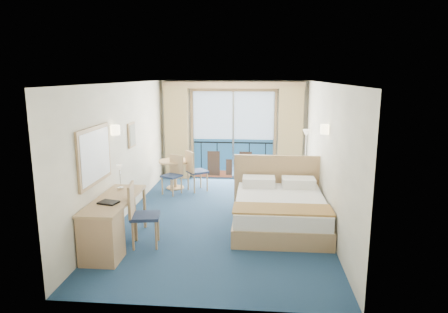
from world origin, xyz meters
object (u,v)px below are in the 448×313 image
Objects in this scene: bed at (280,209)px; round_table at (175,167)px; armchair at (299,184)px; floor_lamp at (306,144)px; nightstand at (306,193)px; table_chair_b at (174,172)px; table_chair_a at (194,169)px; desk at (104,230)px; desk_chair at (139,211)px.

bed reaches higher than round_table.
floor_lamp is (0.23, 0.91, 0.77)m from armchair.
table_chair_b is at bearing 168.98° from nightstand.
bed reaches higher than table_chair_b.
table_chair_b is (-3.22, -0.66, -0.62)m from floor_lamp.
table_chair_a is (0.53, -0.21, 0.02)m from round_table.
bed is 2.17× the size of table_chair_a.
nightstand is at bearing 92.45° from armchair.
floor_lamp is at bearing -116.37° from table_chair_a.
desk is at bearing -94.10° from round_table.
desk is (-3.47, -2.96, 0.19)m from nightstand.
table_chair_a reaches higher than armchair.
bed is 3.25m from desk.
floor_lamp reaches higher than table_chair_b.
floor_lamp is (0.10, 1.27, 0.89)m from nightstand.
bed is 4.22× the size of nightstand.
desk_chair reaches higher than armchair.
round_table is at bearing 125.51° from table_chair_b.
table_chair_b is (-0.08, 3.07, -0.08)m from desk_chair.
table_chair_b reaches higher than desk.
bed is at bearing 55.69° from armchair.
table_chair_b is at bearing -82.01° from round_table.
round_table is (-0.14, 3.50, -0.06)m from desk_chair.
table_chair_b is at bearing 79.43° from table_chair_a.
floor_lamp is 1.88× the size of round_table.
floor_lamp is 1.40× the size of desk_chair.
desk_chair is 1.15× the size of table_chair_b.
round_table is (-3.05, 0.67, 0.17)m from armchair.
armchair is 4.07m from desk_chair.
armchair is at bearing -135.90° from table_chair_a.
desk reaches higher than nightstand.
armchair is (-0.13, 0.36, 0.12)m from nightstand.
bed is at bearing -106.12° from floor_lamp.
desk_chair is (-3.15, -3.73, -0.54)m from floor_lamp.
desk_chair is 3.50m from round_table.
round_table is (-3.18, 1.03, 0.29)m from nightstand.
bed is at bearing -43.22° from round_table.
desk_chair is at bearing 26.88° from armchair.
round_table is at bearing -7.05° from desk_chair.
nightstand is at bearing -142.76° from table_chair_a.
floor_lamp is 4.91m from desk_chair.
table_chair_b is at bearing 84.46° from desk.
desk is at bearing -130.20° from floor_lamp.
floor_lamp reaches higher than bed.
nightstand is 0.40m from armchair.
table_chair_b is at bearing 141.69° from bed.
bed reaches higher than nightstand.
table_chair_a reaches higher than table_chair_b.
bed is 2.96m from table_chair_a.
armchair is at bearing 109.67° from nightstand.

